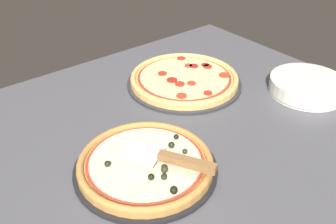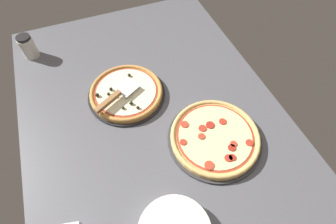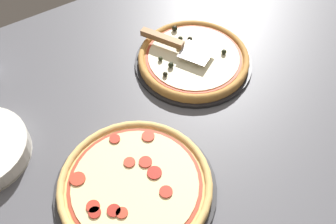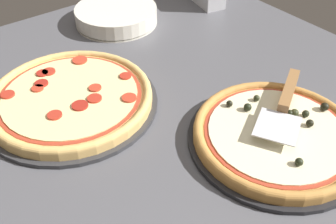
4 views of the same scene
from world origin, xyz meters
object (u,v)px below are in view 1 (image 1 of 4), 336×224
at_px(pizza_front, 146,163).
at_px(plate_stack, 307,86).
at_px(pizza_back, 184,78).
at_px(serving_spatula, 177,160).

xyz_separation_m(pizza_front, plate_stack, (0.64, -0.02, 0.00)).
distance_m(pizza_front, plate_stack, 0.64).
xyz_separation_m(pizza_back, plate_stack, (0.28, -0.29, 0.00)).
relative_size(serving_spatula, plate_stack, 0.92).
bearing_deg(plate_stack, pizza_front, 178.29).
height_order(pizza_back, plate_stack, plate_stack).
bearing_deg(serving_spatula, pizza_back, 47.09).
bearing_deg(plate_stack, pizza_back, 133.65).
bearing_deg(serving_spatula, pizza_front, 120.46).
height_order(serving_spatula, plate_stack, serving_spatula).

